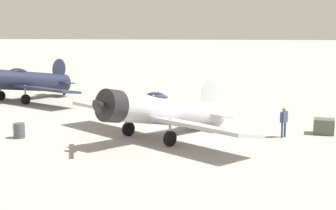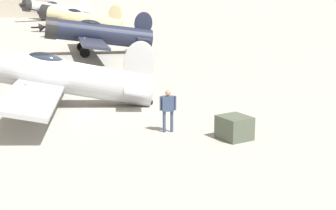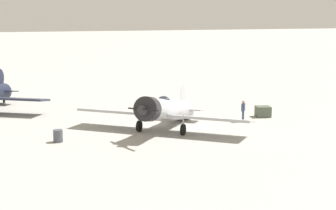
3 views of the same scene
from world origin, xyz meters
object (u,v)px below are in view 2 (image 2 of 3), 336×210
(airplane_foreground, at_px, (54,76))
(airplane_outer_stand, at_px, (56,9))
(airplane_mid_apron, at_px, (95,34))
(airplane_far_line, at_px, (78,19))
(equipment_crate, at_px, (234,128))
(ground_crew_mechanic, at_px, (168,107))

(airplane_foreground, distance_m, airplane_outer_stand, 53.71)
(airplane_mid_apron, bearing_deg, airplane_outer_stand, -86.45)
(airplane_far_line, bearing_deg, equipment_crate, 120.51)
(airplane_far_line, distance_m, ground_crew_mechanic, 40.49)
(equipment_crate, bearing_deg, airplane_foreground, 103.27)
(ground_crew_mechanic, relative_size, equipment_crate, 1.28)
(airplane_outer_stand, bearing_deg, airplane_mid_apron, 71.75)
(airplane_foreground, relative_size, airplane_mid_apron, 0.92)
(airplane_outer_stand, bearing_deg, airplane_foreground, 66.77)
(airplane_far_line, distance_m, equipment_crate, 42.09)
(airplane_outer_stand, height_order, equipment_crate, airplane_outer_stand)
(airplane_far_line, bearing_deg, airplane_mid_apron, 116.89)
(airplane_mid_apron, height_order, equipment_crate, airplane_mid_apron)
(airplane_mid_apron, relative_size, equipment_crate, 9.36)
(airplane_foreground, distance_m, airplane_mid_apron, 17.97)
(airplane_mid_apron, relative_size, airplane_outer_stand, 0.99)
(airplane_foreground, relative_size, airplane_outer_stand, 0.91)
(airplane_foreground, distance_m, airplane_far_line, 35.32)
(airplane_foreground, bearing_deg, airplane_mid_apron, -93.75)
(airplane_mid_apron, distance_m, airplane_far_line, 17.55)
(airplane_outer_stand, xyz_separation_m, ground_crew_mechanic, (-27.47, -52.31, -0.60))
(airplane_mid_apron, xyz_separation_m, equipment_crate, (-9.87, -22.52, -1.20))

